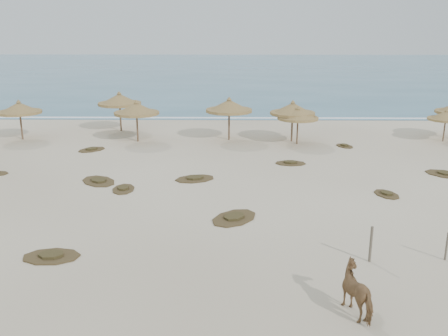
{
  "coord_description": "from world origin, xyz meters",
  "views": [
    {
      "loc": [
        2.25,
        -19.27,
        8.31
      ],
      "look_at": [
        1.9,
        5.0,
        1.29
      ],
      "focal_mm": 40.0,
      "sensor_mm": 36.0,
      "label": 1
    }
  ],
  "objects": [
    {
      "name": "scrub_4",
      "position": [
        10.13,
        4.68,
        0.05
      ],
      "size": [
        1.47,
        1.83,
        0.16
      ],
      "rotation": [
        0.0,
        0.0,
        1.88
      ],
      "color": "#4E3D22",
      "rests_on": "ground"
    },
    {
      "name": "scrub_11",
      "position": [
        -4.4,
        -2.54,
        0.05
      ],
      "size": [
        2.18,
        1.45,
        0.16
      ],
      "rotation": [
        0.0,
        0.0,
        0.03
      ],
      "color": "#4E3D22",
      "rests_on": "ground"
    },
    {
      "name": "scrub_5",
      "position": [
        14.61,
        8.24,
        0.05
      ],
      "size": [
        2.84,
        2.72,
        0.16
      ],
      "rotation": [
        0.0,
        0.0,
        2.45
      ],
      "color": "#4E3D22",
      "rests_on": "ground"
    },
    {
      "name": "palapa_7",
      "position": [
        17.89,
        16.85,
        1.87
      ],
      "size": [
        2.77,
        2.77,
        2.41
      ],
      "rotation": [
        0.0,
        0.0,
        -0.08
      ],
      "color": "brown",
      "rests_on": "ground"
    },
    {
      "name": "ocean",
      "position": [
        0.0,
        75.0,
        0.0
      ],
      "size": [
        200.0,
        100.0,
        0.01
      ],
      "primitive_type": "cube",
      "color": "#275C76",
      "rests_on": "ground"
    },
    {
      "name": "scrub_10",
      "position": [
        10.27,
        15.06,
        0.05
      ],
      "size": [
        1.49,
        1.75,
        0.16
      ],
      "rotation": [
        0.0,
        0.0,
        2.0
      ],
      "color": "#4E3D22",
      "rests_on": "ground"
    },
    {
      "name": "scrub_7",
      "position": [
        5.94,
        10.49,
        0.05
      ],
      "size": [
        1.93,
        1.29,
        0.16
      ],
      "rotation": [
        0.0,
        0.0,
        3.11
      ],
      "color": "#4E3D22",
      "rests_on": "ground"
    },
    {
      "name": "foam_line",
      "position": [
        0.0,
        26.0,
        0.0
      ],
      "size": [
        70.0,
        0.6,
        0.01
      ],
      "primitive_type": "cube",
      "color": "white",
      "rests_on": "ground"
    },
    {
      "name": "ground",
      "position": [
        0.0,
        0.0,
        0.0
      ],
      "size": [
        160.0,
        160.0,
        0.0
      ],
      "primitive_type": "plane",
      "color": "beige",
      "rests_on": "ground"
    },
    {
      "name": "fence_post_far",
      "position": [
        10.11,
        -2.54,
        0.54
      ],
      "size": [
        0.1,
        0.1,
        1.09
      ],
      "primitive_type": "cylinder",
      "rotation": [
        0.0,
        0.0,
        0.35
      ],
      "color": "brown",
      "rests_on": "ground"
    },
    {
      "name": "scrub_6",
      "position": [
        -7.32,
        13.75,
        0.05
      ],
      "size": [
        2.26,
        2.27,
        0.16
      ],
      "rotation": [
        0.0,
        0.0,
        0.79
      ],
      "color": "#4E3D22",
      "rests_on": "ground"
    },
    {
      "name": "horse",
      "position": [
        6.08,
        -6.09,
        0.73
      ],
      "size": [
        1.35,
        1.9,
        1.46
      ],
      "primitive_type": "imported",
      "rotation": [
        0.0,
        0.0,
        3.5
      ],
      "color": "#9A7146",
      "rests_on": "ground"
    },
    {
      "name": "palapa_0",
      "position": [
        -13.4,
        17.05,
        2.32
      ],
      "size": [
        3.92,
        3.92,
        2.99
      ],
      "rotation": [
        0.0,
        0.0,
        0.27
      ],
      "color": "brown",
      "rests_on": "ground"
    },
    {
      "name": "fence_post_near",
      "position": [
        7.3,
        -2.71,
        0.68
      ],
      "size": [
        0.12,
        0.12,
        1.37
      ],
      "primitive_type": "cylinder",
      "rotation": [
        0.0,
        0.0,
        0.23
      ],
      "color": "brown",
      "rests_on": "ground"
    },
    {
      "name": "palapa_4",
      "position": [
        7.0,
        15.85,
        2.13
      ],
      "size": [
        3.58,
        3.58,
        2.74
      ],
      "rotation": [
        0.0,
        0.0,
        -0.26
      ],
      "color": "brown",
      "rests_on": "ground"
    },
    {
      "name": "scrub_9",
      "position": [
        2.4,
        1.37,
        0.05
      ],
      "size": [
        2.76,
        2.92,
        0.16
      ],
      "rotation": [
        0.0,
        0.0,
        0.91
      ],
      "color": "#4E3D22",
      "rests_on": "ground"
    },
    {
      "name": "scrub_1",
      "position": [
        -5.0,
        6.65,
        0.05
      ],
      "size": [
        2.72,
        2.8,
        0.16
      ],
      "rotation": [
        0.0,
        0.0,
        2.29
      ],
      "color": "#4E3D22",
      "rests_on": "ground"
    },
    {
      "name": "scrub_2",
      "position": [
        -3.36,
        5.31,
        0.05
      ],
      "size": [
        1.23,
        1.81,
        0.16
      ],
      "rotation": [
        0.0,
        0.0,
        1.62
      ],
      "color": "#4E3D22",
      "rests_on": "ground"
    },
    {
      "name": "palapa_1",
      "position": [
        -6.66,
        20.21,
        2.5
      ],
      "size": [
        3.84,
        3.84,
        3.22
      ],
      "rotation": [
        0.0,
        0.0,
        0.13
      ],
      "color": "brown",
      "rests_on": "ground"
    },
    {
      "name": "palapa_2",
      "position": [
        -4.62,
        16.48,
        2.38
      ],
      "size": [
        3.65,
        3.65,
        3.07
      ],
      "rotation": [
        0.0,
        0.0,
        -0.12
      ],
      "color": "brown",
      "rests_on": "ground"
    },
    {
      "name": "palapa_5",
      "position": [
        6.71,
        16.66,
        2.37
      ],
      "size": [
        4.05,
        4.05,
        3.06
      ],
      "rotation": [
        0.0,
        0.0,
        -0.29
      ],
      "color": "brown",
      "rests_on": "ground"
    },
    {
      "name": "scrub_3",
      "position": [
        0.24,
        7.18,
        0.05
      ],
      "size": [
        2.61,
        2.17,
        0.16
      ],
      "rotation": [
        0.0,
        0.0,
        0.37
      ],
      "color": "#4E3D22",
      "rests_on": "ground"
    },
    {
      "name": "palapa_3",
      "position": [
        2.09,
        17.11,
        2.5
      ],
      "size": [
        3.53,
        3.53,
        3.22
      ],
      "rotation": [
        0.0,
        0.0,
        -0.03
      ],
      "color": "brown",
      "rests_on": "ground"
    }
  ]
}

